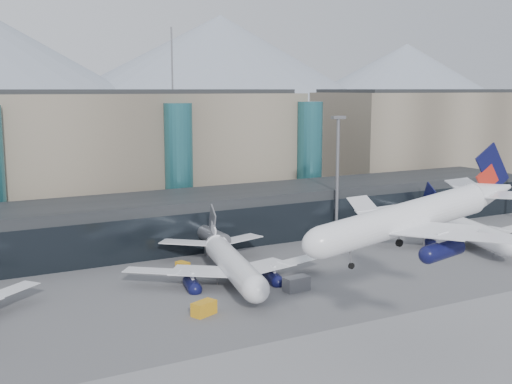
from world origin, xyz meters
TOP-DOWN VIEW (x-y plane):
  - ground at (0.00, 0.00)m, footprint 900.00×900.00m
  - concourse at (-0.02, 57.73)m, footprint 170.00×27.00m
  - terminal_main at (-25.00, 90.00)m, footprint 130.00×30.00m
  - terminal_east at (95.00, 90.00)m, footprint 70.00×30.00m
  - teal_towers at (-14.99, 74.01)m, footprint 116.40×19.40m
  - mountain_ridge at (15.97, 380.00)m, footprint 910.00×400.00m
  - lightmast_mid at (30.00, 48.00)m, footprint 3.00×1.20m
  - hero_jet at (3.28, -6.28)m, footprint 30.40×31.44m
  - jet_parked_mid at (-3.20, 31.76)m, footprint 35.32×36.18m
  - jet_parked_right at (49.34, 32.46)m, footprint 36.02×37.40m
  - veh_b at (-7.79, 40.53)m, footprint 2.20×2.76m
  - veh_c at (3.42, 21.17)m, footprint 4.19×2.44m
  - veh_d at (39.80, 45.72)m, footprint 3.02×2.77m
  - veh_g at (28.02, 41.05)m, footprint 1.95×2.57m
  - veh_h at (-13.68, 18.00)m, footprint 3.96×3.08m

SIDE VIEW (x-z plane):
  - ground at x=0.00m, z-range 0.00..0.00m
  - veh_g at x=28.02m, z-range 0.00..1.33m
  - veh_b at x=-7.79m, z-range 0.00..1.38m
  - veh_d at x=39.80m, z-range 0.00..1.54m
  - veh_h at x=-13.68m, z-range 0.00..1.94m
  - veh_c at x=3.42m, z-range 0.00..2.24m
  - jet_parked_mid at x=-3.20m, z-range -1.42..10.22m
  - jet_parked_right at x=49.34m, z-range -1.46..10.55m
  - concourse at x=-0.02m, z-range -0.03..9.97m
  - teal_towers at x=-14.99m, z-range -8.99..37.01m
  - lightmast_mid at x=30.00m, z-range 1.62..27.22m
  - terminal_main at x=-25.00m, z-range -0.06..30.94m
  - terminal_east at x=95.00m, z-range -0.06..30.94m
  - hero_jet at x=3.28m, z-range 12.80..22.92m
  - mountain_ridge at x=15.97m, z-range -9.26..100.74m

